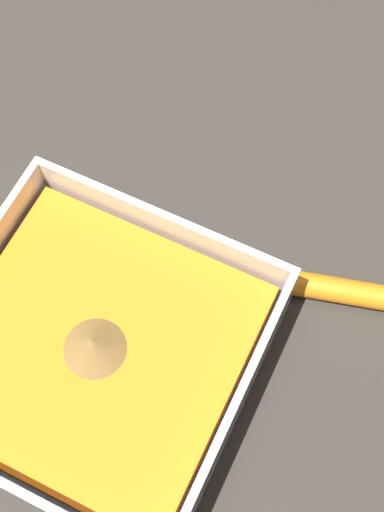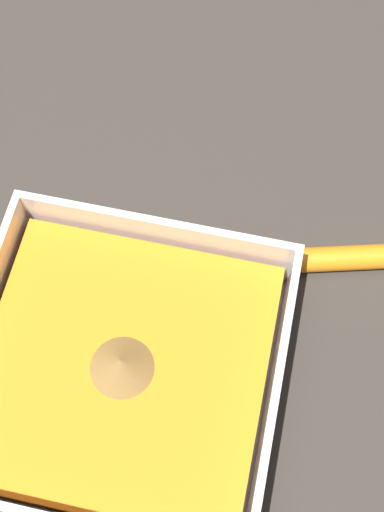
% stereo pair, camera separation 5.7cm
% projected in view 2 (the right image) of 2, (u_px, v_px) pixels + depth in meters
% --- Properties ---
extents(ground_plane, '(4.00, 4.00, 0.00)m').
position_uv_depth(ground_plane, '(94.00, 364.00, 0.57)').
color(ground_plane, '#332D28').
extents(square_dish, '(0.23, 0.23, 0.07)m').
position_uv_depth(square_dish, '(125.00, 375.00, 0.54)').
color(square_dish, silver).
rests_on(square_dish, ground_plane).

